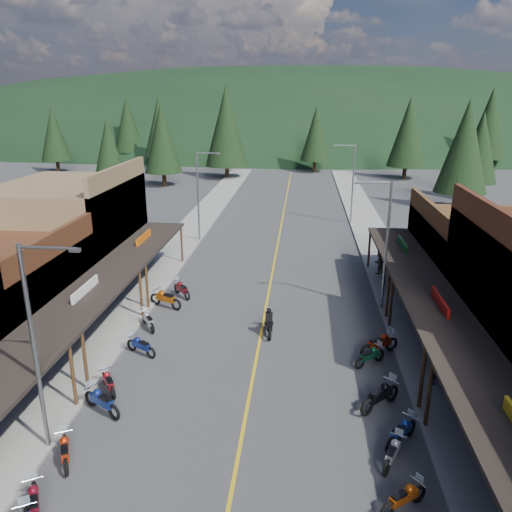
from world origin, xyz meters
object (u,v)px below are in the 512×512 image
(shop_east_3, at_px, (481,258))
(bike_east_8, at_px, (370,355))
(pine_1, at_px, (160,126))
(bike_west_11, at_px, (182,288))
(pine_9, at_px, (480,148))
(pine_8, at_px, (109,151))
(rider_on_bike, at_px, (269,323))
(pine_2, at_px, (226,127))
(streetlight_1, at_px, (200,193))
(bike_west_9, at_px, (148,320))
(streetlight_0, at_px, (37,342))
(bike_west_10, at_px, (165,298))
(bike_east_4, at_px, (404,497))
(bike_west_5, at_px, (65,449))
(bike_west_4, at_px, (34,501))
(bike_east_7, at_px, (380,394))
(shop_west_3, at_px, (72,233))
(streetlight_2, at_px, (384,241))
(bike_west_8, at_px, (141,345))
(pine_4, at_px, (408,132))
(bike_east_6, at_px, (401,431))
(bike_east_5, at_px, (393,452))
(pedestrian_east_b, at_px, (378,262))
(bike_west_7, at_px, (108,381))
(pine_3, at_px, (316,133))
(bike_east_9, at_px, (380,343))
(pine_10, at_px, (162,138))
(bike_west_6, at_px, (101,400))
(pedestrian_east_a, at_px, (435,366))
(streetlight_3, at_px, (352,180))
(pine_0, at_px, (54,133))
(pine_5, at_px, (489,123))
(pine_11, at_px, (465,146))
(pine_7, at_px, (128,124))

(shop_east_3, relative_size, bike_east_8, 5.70)
(pine_1, distance_m, bike_west_11, 64.07)
(shop_east_3, height_order, pine_9, pine_9)
(pine_8, height_order, rider_on_bike, pine_8)
(pine_2, xyz_separation_m, pine_8, (-12.00, -18.00, -2.01))
(streetlight_1, distance_m, bike_west_9, 18.23)
(streetlight_0, relative_size, bike_west_10, 3.41)
(bike_east_4, bearing_deg, shop_east_3, 121.00)
(bike_east_4, bearing_deg, bike_east_8, 144.07)
(pine_2, bearing_deg, bike_west_5, -86.57)
(bike_west_4, height_order, bike_west_10, bike_west_10)
(shop_east_3, distance_m, bike_east_7, 15.94)
(shop_west_3, distance_m, shop_east_3, 27.56)
(streetlight_2, bearing_deg, bike_west_8, -152.26)
(shop_west_3, xyz_separation_m, streetlight_2, (20.74, -3.30, 0.94))
(pine_4, bearing_deg, streetlight_1, -123.29)
(streetlight_1, distance_m, bike_east_6, 29.75)
(pine_4, height_order, bike_east_5, pine_4)
(bike_east_5, bearing_deg, bike_west_9, 166.92)
(pine_4, xyz_separation_m, bike_east_6, (-11.96, -64.48, -6.67))
(streetlight_1, distance_m, pedestrian_east_b, 16.89)
(shop_east_3, relative_size, bike_west_9, 5.62)
(streetlight_1, height_order, bike_east_5, streetlight_1)
(bike_west_7, xyz_separation_m, bike_east_6, (12.31, -2.34, 0.04))
(pine_3, relative_size, bike_west_9, 5.67)
(pine_9, distance_m, rider_on_bike, 47.45)
(bike_west_5, bearing_deg, bike_east_6, -16.68)
(pine_3, xyz_separation_m, bike_east_9, (2.19, -63.55, -5.84))
(shop_east_3, distance_m, bike_east_6, 17.67)
(pine_10, height_order, bike_west_5, pine_10)
(bike_west_6, distance_m, bike_east_7, 11.61)
(shop_east_3, height_order, bike_east_6, shop_east_3)
(bike_west_11, height_order, pedestrian_east_a, pedestrian_east_a)
(pine_3, bearing_deg, bike_east_7, -88.68)
(streetlight_0, xyz_separation_m, pedestrian_east_b, (14.69, 20.40, -3.44))
(bike_east_7, bearing_deg, streetlight_3, 133.70)
(pine_3, height_order, bike_west_8, pine_3)
(pine_10, relative_size, bike_west_11, 5.61)
(pine_4, height_order, bike_west_5, pine_4)
(pine_0, bearing_deg, bike_west_5, -63.73)
(pine_5, distance_m, pine_8, 64.53)
(streetlight_3, distance_m, bike_east_8, 28.98)
(shop_east_3, xyz_separation_m, bike_west_7, (-20.02, -13.44, -2.00))
(pine_5, bearing_deg, pine_8, -150.26)
(bike_west_11, relative_size, pedestrian_east_a, 1.18)
(pine_11, relative_size, bike_west_10, 5.29)
(shop_east_3, relative_size, rider_on_bike, 4.85)
(streetlight_2, bearing_deg, bike_east_8, -101.58)
(pine_7, relative_size, bike_west_6, 5.72)
(pine_2, height_order, bike_east_4, pine_2)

